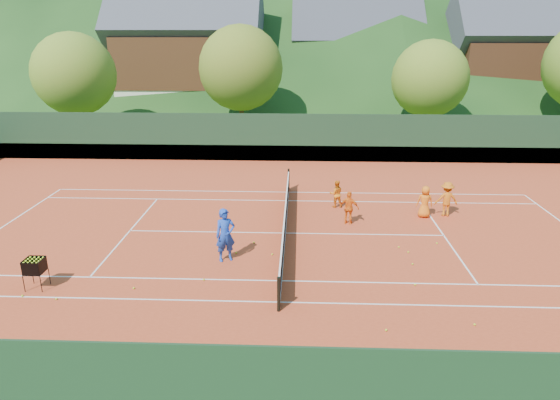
{
  "coord_description": "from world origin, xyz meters",
  "views": [
    {
      "loc": [
        0.56,
        -18.8,
        7.79
      ],
      "look_at": [
        -0.2,
        0.0,
        1.44
      ],
      "focal_mm": 32.0,
      "sensor_mm": 36.0,
      "label": 1
    }
  ],
  "objects_px": {
    "student_d": "(447,199)",
    "tennis_net": "(285,222)",
    "ball_hopper": "(35,266)",
    "chalet_right": "(510,61)",
    "coach": "(225,235)",
    "student_b": "(349,208)",
    "chalet_mid": "(354,61)",
    "student_a": "(336,194)",
    "student_c": "(425,202)",
    "chalet_left": "(190,56)"
  },
  "relations": [
    {
      "from": "student_a",
      "to": "chalet_right",
      "type": "distance_m",
      "value": 32.36
    },
    {
      "from": "tennis_net",
      "to": "chalet_right",
      "type": "xyz_separation_m",
      "value": [
        20.0,
        30.0,
        4.74
      ]
    },
    {
      "from": "chalet_right",
      "to": "tennis_net",
      "type": "bearing_deg",
      "value": -123.69
    },
    {
      "from": "student_d",
      "to": "chalet_right",
      "type": "distance_m",
      "value": 30.87
    },
    {
      "from": "coach",
      "to": "tennis_net",
      "type": "xyz_separation_m",
      "value": [
        2.03,
        2.62,
        -0.47
      ]
    },
    {
      "from": "ball_hopper",
      "to": "chalet_right",
      "type": "height_order",
      "value": "chalet_right"
    },
    {
      "from": "student_d",
      "to": "tennis_net",
      "type": "distance_m",
      "value": 7.44
    },
    {
      "from": "coach",
      "to": "chalet_left",
      "type": "height_order",
      "value": "chalet_left"
    },
    {
      "from": "student_c",
      "to": "chalet_right",
      "type": "distance_m",
      "value": 31.5
    },
    {
      "from": "coach",
      "to": "student_b",
      "type": "relative_size",
      "value": 1.36
    },
    {
      "from": "chalet_right",
      "to": "coach",
      "type": "bearing_deg",
      "value": -124.04
    },
    {
      "from": "tennis_net",
      "to": "chalet_mid",
      "type": "bearing_deg",
      "value": 79.99
    },
    {
      "from": "student_b",
      "to": "student_c",
      "type": "height_order",
      "value": "student_c"
    },
    {
      "from": "student_a",
      "to": "chalet_left",
      "type": "distance_m",
      "value": 29.79
    },
    {
      "from": "student_b",
      "to": "student_c",
      "type": "distance_m",
      "value": 3.52
    },
    {
      "from": "student_b",
      "to": "tennis_net",
      "type": "height_order",
      "value": "student_b"
    },
    {
      "from": "student_b",
      "to": "student_d",
      "type": "relative_size",
      "value": 0.92
    },
    {
      "from": "student_d",
      "to": "student_a",
      "type": "bearing_deg",
      "value": -12.03
    },
    {
      "from": "student_c",
      "to": "chalet_mid",
      "type": "bearing_deg",
      "value": -87.07
    },
    {
      "from": "coach",
      "to": "student_b",
      "type": "distance_m",
      "value": 6.05
    },
    {
      "from": "tennis_net",
      "to": "chalet_mid",
      "type": "distance_m",
      "value": 34.81
    },
    {
      "from": "student_c",
      "to": "chalet_left",
      "type": "relative_size",
      "value": 0.1
    },
    {
      "from": "student_c",
      "to": "student_a",
      "type": "bearing_deg",
      "value": -14.85
    },
    {
      "from": "student_b",
      "to": "chalet_mid",
      "type": "bearing_deg",
      "value": -79.05
    },
    {
      "from": "tennis_net",
      "to": "ball_hopper",
      "type": "distance_m",
      "value": 9.18
    },
    {
      "from": "tennis_net",
      "to": "chalet_mid",
      "type": "height_order",
      "value": "chalet_mid"
    },
    {
      "from": "student_a",
      "to": "tennis_net",
      "type": "distance_m",
      "value": 4.03
    },
    {
      "from": "ball_hopper",
      "to": "chalet_left",
      "type": "xyz_separation_m",
      "value": [
        -2.23,
        34.88,
        4.88
      ]
    },
    {
      "from": "tennis_net",
      "to": "student_a",
      "type": "bearing_deg",
      "value": 55.55
    },
    {
      "from": "student_b",
      "to": "student_c",
      "type": "xyz_separation_m",
      "value": [
        3.39,
        0.93,
        0.0
      ]
    },
    {
      "from": "tennis_net",
      "to": "chalet_mid",
      "type": "relative_size",
      "value": 0.95
    },
    {
      "from": "coach",
      "to": "chalet_mid",
      "type": "bearing_deg",
      "value": 53.94
    },
    {
      "from": "student_a",
      "to": "chalet_mid",
      "type": "bearing_deg",
      "value": -103.42
    },
    {
      "from": "coach",
      "to": "student_c",
      "type": "relative_size",
      "value": 1.36
    },
    {
      "from": "student_d",
      "to": "chalet_mid",
      "type": "distance_m",
      "value": 31.96
    },
    {
      "from": "tennis_net",
      "to": "ball_hopper",
      "type": "xyz_separation_m",
      "value": [
        -7.77,
        -4.89,
        0.25
      ]
    },
    {
      "from": "student_c",
      "to": "student_d",
      "type": "distance_m",
      "value": 1.02
    },
    {
      "from": "student_d",
      "to": "student_b",
      "type": "bearing_deg",
      "value": 14.31
    },
    {
      "from": "ball_hopper",
      "to": "student_d",
      "type": "bearing_deg",
      "value": 25.94
    },
    {
      "from": "student_b",
      "to": "chalet_right",
      "type": "relative_size",
      "value": 0.12
    },
    {
      "from": "student_d",
      "to": "chalet_mid",
      "type": "xyz_separation_m",
      "value": [
        -1.06,
        31.67,
        4.19
      ]
    },
    {
      "from": "coach",
      "to": "chalet_right",
      "type": "xyz_separation_m",
      "value": [
        22.03,
        32.62,
        4.27
      ]
    },
    {
      "from": "ball_hopper",
      "to": "chalet_right",
      "type": "distance_m",
      "value": 44.82
    },
    {
      "from": "student_d",
      "to": "student_c",
      "type": "bearing_deg",
      "value": 12.06
    },
    {
      "from": "student_a",
      "to": "student_d",
      "type": "xyz_separation_m",
      "value": [
        4.79,
        -0.99,
        0.14
      ]
    },
    {
      "from": "coach",
      "to": "chalet_left",
      "type": "distance_m",
      "value": 33.9
    },
    {
      "from": "student_c",
      "to": "chalet_right",
      "type": "xyz_separation_m",
      "value": [
        13.93,
        27.89,
        4.52
      ]
    },
    {
      "from": "student_a",
      "to": "coach",
      "type": "bearing_deg",
      "value": 47.55
    },
    {
      "from": "chalet_left",
      "to": "coach",
      "type": "bearing_deg",
      "value": -76.27
    },
    {
      "from": "student_b",
      "to": "student_d",
      "type": "bearing_deg",
      "value": -148.58
    }
  ]
}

